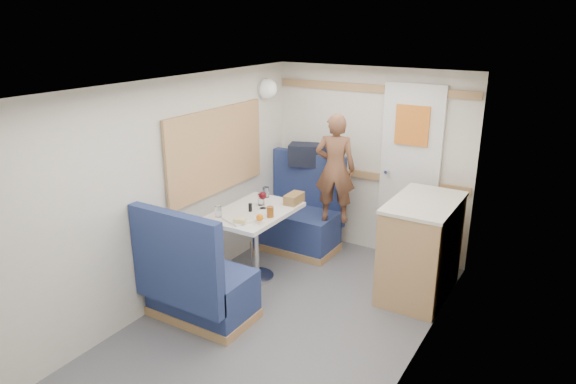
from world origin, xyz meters
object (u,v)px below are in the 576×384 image
Objects in this scene: dome_light at (267,89)px; bench_far at (299,222)px; tumbler_right at (261,200)px; dinette_table at (255,225)px; wine_glass at (263,196)px; tumbler_mid at (266,192)px; tumbler_left at (218,212)px; bench_near at (197,288)px; beer_glass at (270,212)px; cheese_block at (240,221)px; duffel_bag at (312,155)px; galley_counter at (421,247)px; bread_loaf at (294,198)px; pepper_grinder at (250,208)px; orange_fruit at (260,218)px; tray at (244,218)px; person at (335,169)px.

bench_far is at bearing 2.12° from dome_light.
tumbler_right is at bearing -62.42° from dome_light.
wine_glass is (0.04, 0.09, 0.28)m from dinette_table.
tumbler_mid is at bearing -59.85° from dome_light.
dome_light is at bearing 99.84° from tumbler_left.
bench_near is 9.66× the size of tumbler_right.
tumbler_mid is (-0.11, -0.49, 0.47)m from bench_far.
tumbler_left is at bearing -149.73° from beer_glass.
cheese_block is 0.53m from tumbler_right.
duffel_bag reaches higher than cheese_block.
galley_counter is at bearing -9.18° from dome_light.
cheese_block is 0.74m from bread_loaf.
tumbler_left reaches higher than pepper_grinder.
orange_fruit is (0.61, -1.09, -0.98)m from dome_light.
tumbler_left is at bearing -170.28° from orange_fruit.
dome_light reaches higher than duffel_bag.
tumbler_right is (-0.26, 0.40, 0.00)m from orange_fruit.
orange_fruit reaches higher than cheese_block.
bench_far is 1.00× the size of bench_near.
beer_glass is at bearing 65.09° from cheese_block.
tumbler_mid is (-0.16, 0.61, 0.05)m from tray.
beer_glass is (0.23, 0.80, 0.47)m from bench_near.
duffel_bag is (-0.46, 0.35, 0.00)m from person.
orange_fruit is (0.22, -0.24, 0.21)m from dinette_table.
duffel_bag reaches higher than tumbler_mid.
dome_light is at bearing 112.01° from tray.
dome_light is at bearing 120.15° from tumbler_mid.
tumbler_right is at bearing 71.35° from tumbler_left.
bench_near is 2.28m from dome_light.
dinette_table is at bearing 90.00° from bench_near.
bench_near is 1.13m from tumbler_right.
bench_far reaches higher than tumbler_left.
person reaches higher than tumbler_mid.
tray is at bearing -151.21° from galley_counter.
bench_near is (-0.00, -0.86, -0.27)m from dinette_table.
wine_glass is at bearing -87.07° from bench_far.
orange_fruit is at bearing -1.81° from tray.
tumbler_left is 0.95× the size of tumbler_right.
orange_fruit is 0.47m from tumbler_right.
bench_near is at bearing -90.00° from dinette_table.
wine_glass is at bearing 65.65° from dinette_table.
duffel_bag reaches higher than tumbler_right.
tray is 3.03× the size of tumbler_right.
bread_loaf is (0.21, 0.45, 0.00)m from pepper_grinder.
duffel_bag is 1.23m from beer_glass.
bench_far is at bearing 90.58° from pepper_grinder.
tumbler_left is (-0.20, -1.43, -0.25)m from duffel_bag.
galley_counter is 1.86× the size of duffel_bag.
orange_fruit reaches higher than tray.
bench_near is 1.34m from bread_loaf.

